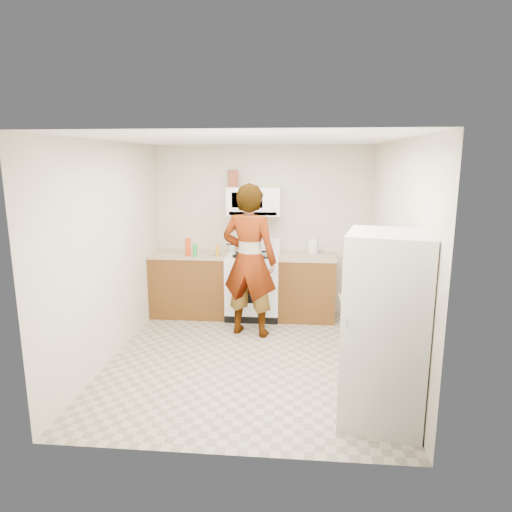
# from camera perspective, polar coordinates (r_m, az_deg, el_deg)

# --- Properties ---
(floor) EXTENTS (3.60, 3.60, 0.00)m
(floor) POSITION_cam_1_polar(r_m,az_deg,el_deg) (5.50, -0.85, -12.66)
(floor) COLOR gray
(floor) RESTS_ON ground
(back_wall) EXTENTS (3.20, 0.02, 2.50)m
(back_wall) POSITION_cam_1_polar(r_m,az_deg,el_deg) (6.86, 0.73, 3.26)
(back_wall) COLOR beige
(back_wall) RESTS_ON floor
(right_wall) EXTENTS (0.02, 3.60, 2.50)m
(right_wall) POSITION_cam_1_polar(r_m,az_deg,el_deg) (5.18, 16.87, -0.15)
(right_wall) COLOR beige
(right_wall) RESTS_ON floor
(cabinet_left) EXTENTS (1.12, 0.62, 0.90)m
(cabinet_left) POSITION_cam_1_polar(r_m,az_deg,el_deg) (6.90, -8.15, -3.61)
(cabinet_left) COLOR #553914
(cabinet_left) RESTS_ON floor
(counter_left) EXTENTS (1.14, 0.64, 0.03)m
(counter_left) POSITION_cam_1_polar(r_m,az_deg,el_deg) (6.79, -8.27, 0.19)
(counter_left) COLOR tan
(counter_left) RESTS_ON cabinet_left
(cabinet_right) EXTENTS (0.80, 0.62, 0.90)m
(cabinet_right) POSITION_cam_1_polar(r_m,az_deg,el_deg) (6.71, 6.31, -4.00)
(cabinet_right) COLOR #553914
(cabinet_right) RESTS_ON floor
(counter_right) EXTENTS (0.82, 0.64, 0.03)m
(counter_right) POSITION_cam_1_polar(r_m,az_deg,el_deg) (6.60, 6.41, -0.10)
(counter_right) COLOR tan
(counter_right) RESTS_ON cabinet_right
(gas_range) EXTENTS (0.76, 0.65, 1.13)m
(gas_range) POSITION_cam_1_polar(r_m,az_deg,el_deg) (6.73, -0.35, -3.58)
(gas_range) COLOR white
(gas_range) RESTS_ON floor
(microwave) EXTENTS (0.76, 0.38, 0.40)m
(microwave) POSITION_cam_1_polar(r_m,az_deg,el_deg) (6.63, -0.25, 6.88)
(microwave) COLOR white
(microwave) RESTS_ON back_wall
(person) EXTENTS (0.82, 0.64, 2.00)m
(person) POSITION_cam_1_polar(r_m,az_deg,el_deg) (5.92, -0.83, -0.58)
(person) COLOR tan
(person) RESTS_ON floor
(fridge) EXTENTS (0.84, 0.84, 1.70)m
(fridge) POSITION_cam_1_polar(r_m,az_deg,el_deg) (4.17, 15.91, -8.77)
(fridge) COLOR white
(fridge) RESTS_ON floor
(kettle) EXTENTS (0.17, 0.17, 0.18)m
(kettle) POSITION_cam_1_polar(r_m,az_deg,el_deg) (6.81, 7.14, 1.17)
(kettle) COLOR white
(kettle) RESTS_ON counter_right
(jug) EXTENTS (0.17, 0.17, 0.24)m
(jug) POSITION_cam_1_polar(r_m,az_deg,el_deg) (6.70, -2.89, 9.66)
(jug) COLOR maroon
(jug) RESTS_ON microwave
(saucepan) EXTENTS (0.26, 0.26, 0.11)m
(saucepan) POSITION_cam_1_polar(r_m,az_deg,el_deg) (6.80, -1.87, 1.13)
(saucepan) COLOR silver
(saucepan) RESTS_ON gas_range
(tray) EXTENTS (0.26, 0.17, 0.05)m
(tray) POSITION_cam_1_polar(r_m,az_deg,el_deg) (6.46, 0.27, 0.05)
(tray) COLOR white
(tray) RESTS_ON gas_range
(bottle_spray) EXTENTS (0.08, 0.08, 0.26)m
(bottle_spray) POSITION_cam_1_polar(r_m,az_deg,el_deg) (6.61, -8.49, 1.15)
(bottle_spray) COLOR red
(bottle_spray) RESTS_ON counter_left
(bottle_hot_sauce) EXTENTS (0.06, 0.06, 0.16)m
(bottle_hot_sauce) POSITION_cam_1_polar(r_m,az_deg,el_deg) (6.52, -4.83, 0.66)
(bottle_hot_sauce) COLOR orange
(bottle_hot_sauce) RESTS_ON counter_left
(bottle_green_cap) EXTENTS (0.06, 0.06, 0.19)m
(bottle_green_cap) POSITION_cam_1_polar(r_m,az_deg,el_deg) (6.50, -7.63, 0.69)
(bottle_green_cap) COLOR #198E36
(bottle_green_cap) RESTS_ON counter_left
(pot_lid) EXTENTS (0.22, 0.22, 0.01)m
(pot_lid) POSITION_cam_1_polar(r_m,az_deg,el_deg) (6.62, -5.16, 0.16)
(pot_lid) COLOR silver
(pot_lid) RESTS_ON counter_left
(broom) EXTENTS (0.22, 0.24, 1.39)m
(broom) POSITION_cam_1_polar(r_m,az_deg,el_deg) (6.29, 14.05, -2.99)
(broom) COLOR white
(broom) RESTS_ON floor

